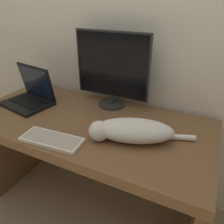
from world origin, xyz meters
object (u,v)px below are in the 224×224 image
at_px(external_keyboard, 52,140).
at_px(cat, 131,130).
at_px(monitor, 112,70).
at_px(laptop, 30,97).

distance_m(external_keyboard, cat, 0.42).
bearing_deg(monitor, external_keyboard, -99.92).
height_order(monitor, laptop, monitor).
bearing_deg(cat, monitor, 110.32).
height_order(external_keyboard, cat, cat).
relative_size(monitor, cat, 0.97).
relative_size(laptop, external_keyboard, 1.08).
bearing_deg(cat, external_keyboard, -171.09).
bearing_deg(laptop, external_keyboard, -24.73).
bearing_deg(external_keyboard, monitor, 75.77).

